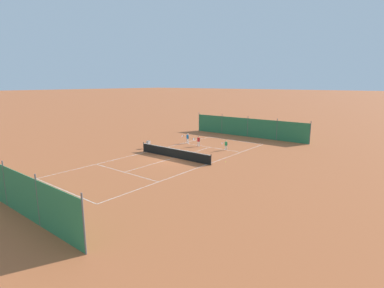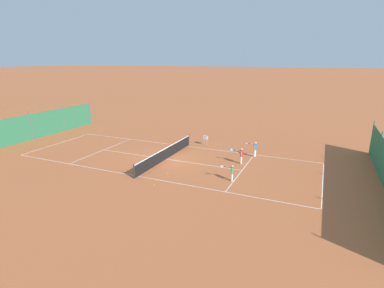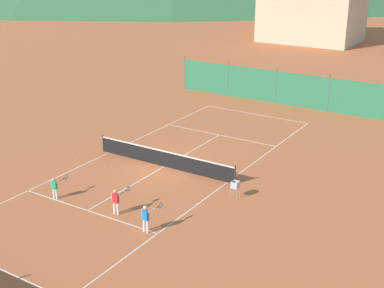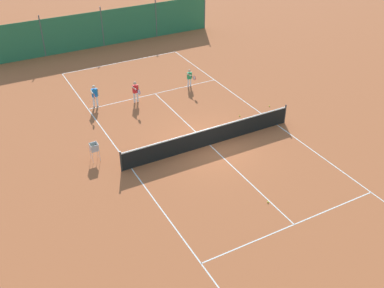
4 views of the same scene
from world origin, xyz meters
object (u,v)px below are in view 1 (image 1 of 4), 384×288
Objects in this scene: player_far_baseline at (198,140)px; ball_hopper at (148,143)px; tennis_net at (174,153)px; player_near_service at (187,138)px; player_near_baseline at (226,144)px; tennis_ball_by_net_left at (207,159)px; tennis_ball_far_corner at (225,162)px; tennis_ball_alley_left at (137,168)px.

player_far_baseline is 5.94m from ball_hopper.
player_near_service is at bearing -61.05° from tennis_net.
player_near_baseline is 4.62m from tennis_ball_by_net_left.
player_far_baseline reaches higher than tennis_ball_far_corner.
player_near_baseline reaches higher than tennis_ball_by_net_left.
player_far_baseline reaches higher than ball_hopper.
player_far_baseline reaches higher than tennis_net.
player_near_service is 19.58× the size of tennis_ball_far_corner.
tennis_ball_far_corner is at bearing -175.92° from tennis_ball_by_net_left.
tennis_ball_far_corner is at bearing 151.45° from player_near_service.
player_near_baseline reaches higher than tennis_ball_far_corner.
tennis_ball_far_corner is 10.32m from ball_hopper.
tennis_ball_alley_left is (0.11, 4.88, -0.47)m from tennis_net.
ball_hopper is at bearing 1.90° from tennis_ball_by_net_left.
tennis_ball_by_net_left is 1.00× the size of tennis_ball_far_corner.
tennis_net is at bearing 165.07° from ball_hopper.
player_near_baseline reaches higher than tennis_ball_alley_left.
player_near_service reaches higher than tennis_ball_by_net_left.
tennis_ball_by_net_left is at bearing -149.63° from tennis_net.
player_far_baseline is 10.87m from tennis_ball_alley_left.
player_near_service is at bearing -108.58° from ball_hopper.
ball_hopper is at bearing 32.47° from player_near_baseline.
tennis_ball_alley_left is at bearing 65.52° from tennis_ball_by_net_left.
tennis_net reaches higher than tennis_ball_far_corner.
tennis_ball_by_net_left is (-4.28, 4.20, -0.71)m from player_far_baseline.
player_near_service is 1.45× the size of ball_hopper.
tennis_ball_alley_left and tennis_ball_by_net_left have the same top height.
tennis_ball_by_net_left is (-6.48, 4.82, -0.72)m from player_near_service.
player_near_service is 11.93m from tennis_ball_alley_left.
player_far_baseline is 6.04m from tennis_ball_by_net_left.
player_far_baseline is 3.66m from player_near_baseline.
player_near_baseline is 17.09× the size of tennis_ball_alley_left.
tennis_net is 10.31× the size of ball_hopper.
tennis_ball_alley_left is 8.19m from ball_hopper.
player_far_baseline is at bearing -44.48° from tennis_ball_by_net_left.
tennis_ball_alley_left is 8.43m from tennis_ball_far_corner.
tennis_net reaches higher than tennis_ball_by_net_left.
player_near_service is at bearing -15.59° from player_far_baseline.
player_far_baseline reaches higher than tennis_ball_by_net_left.
ball_hopper reaches higher than tennis_ball_alley_left.
player_far_baseline is 19.25× the size of tennis_ball_far_corner.
tennis_ball_by_net_left is (-2.99, -6.57, 0.00)m from tennis_ball_alley_left.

